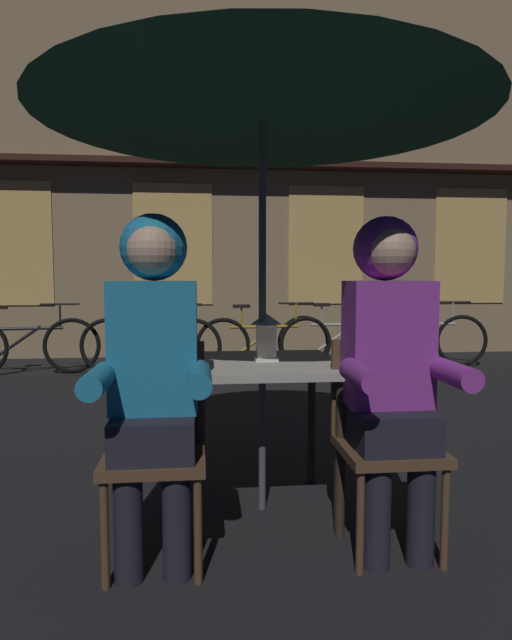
% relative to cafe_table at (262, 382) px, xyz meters
% --- Properties ---
extents(ground_plane, '(60.00, 60.00, 0.00)m').
position_rel_cafe_table_xyz_m(ground_plane, '(0.00, 0.00, -0.64)').
color(ground_plane, black).
extents(cafe_table, '(0.72, 0.72, 0.74)m').
position_rel_cafe_table_xyz_m(cafe_table, '(0.00, 0.00, 0.00)').
color(cafe_table, '#B2AD9E').
rests_on(cafe_table, ground_plane).
extents(patio_umbrella, '(2.10, 2.10, 2.31)m').
position_rel_cafe_table_xyz_m(patio_umbrella, '(0.00, 0.00, 1.42)').
color(patio_umbrella, '#4C4C51').
rests_on(patio_umbrella, ground_plane).
extents(lantern, '(0.11, 0.11, 0.23)m').
position_rel_cafe_table_xyz_m(lantern, '(0.02, 0.01, 0.22)').
color(lantern, white).
rests_on(lantern, cafe_table).
extents(chair_left, '(0.40, 0.40, 0.87)m').
position_rel_cafe_table_xyz_m(chair_left, '(-0.48, -0.37, -0.15)').
color(chair_left, '#513823').
rests_on(chair_left, ground_plane).
extents(chair_right, '(0.40, 0.40, 0.87)m').
position_rel_cafe_table_xyz_m(chair_right, '(0.48, -0.37, -0.15)').
color(chair_right, '#513823').
rests_on(chair_right, ground_plane).
extents(person_left_hooded, '(0.45, 0.56, 1.40)m').
position_rel_cafe_table_xyz_m(person_left_hooded, '(-0.48, -0.43, 0.21)').
color(person_left_hooded, black).
rests_on(person_left_hooded, ground_plane).
extents(person_right_hooded, '(0.45, 0.56, 1.40)m').
position_rel_cafe_table_xyz_m(person_right_hooded, '(0.48, -0.43, 0.21)').
color(person_right_hooded, black).
rests_on(person_right_hooded, ground_plane).
extents(shopfront_building, '(10.00, 0.93, 6.20)m').
position_rel_cafe_table_xyz_m(shopfront_building, '(0.41, 5.40, 2.45)').
color(shopfront_building, '#937A56').
rests_on(shopfront_building, ground_plane).
extents(bicycle_nearest, '(1.67, 0.26, 0.84)m').
position_rel_cafe_table_xyz_m(bicycle_nearest, '(-2.34, 3.82, -0.29)').
color(bicycle_nearest, black).
rests_on(bicycle_nearest, ground_plane).
extents(bicycle_second, '(1.68, 0.24, 0.84)m').
position_rel_cafe_table_xyz_m(bicycle_second, '(-0.90, 3.74, -0.29)').
color(bicycle_second, black).
rests_on(bicycle_second, ground_plane).
extents(bicycle_third, '(1.68, 0.21, 0.84)m').
position_rel_cafe_table_xyz_m(bicycle_third, '(0.46, 3.77, -0.29)').
color(bicycle_third, black).
rests_on(bicycle_third, ground_plane).
extents(bicycle_fourth, '(1.68, 0.09, 0.84)m').
position_rel_cafe_table_xyz_m(bicycle_fourth, '(1.48, 3.95, -0.29)').
color(bicycle_fourth, black).
rests_on(bicycle_fourth, ground_plane).
extents(bicycle_fifth, '(1.67, 0.27, 0.84)m').
position_rel_cafe_table_xyz_m(bicycle_fifth, '(2.50, 3.96, -0.29)').
color(bicycle_fifth, black).
rests_on(bicycle_fifth, ground_plane).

